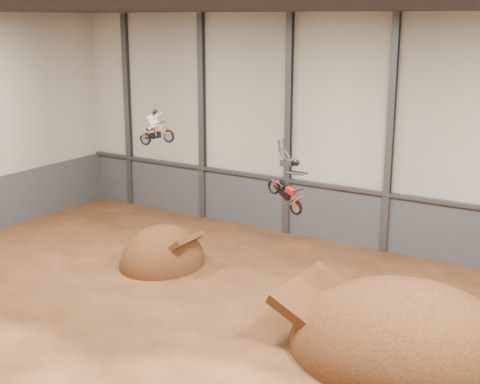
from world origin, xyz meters
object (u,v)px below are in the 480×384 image
object	(u,v)px
landing_ramp	(406,352)
fmx_rider_a	(157,125)
fmx_rider_b	(283,175)
takeoff_ramp	(163,264)

from	to	relation	value
landing_ramp	fmx_rider_a	size ratio (longest dim) A/B	4.54
fmx_rider_b	takeoff_ramp	bearing A→B (deg)	179.36
takeoff_ramp	fmx_rider_a	xyz separation A→B (m)	(0.18, -0.31, 8.07)
landing_ramp	fmx_rider_b	size ratio (longest dim) A/B	3.43
takeoff_ramp	fmx_rider_b	size ratio (longest dim) A/B	1.78
takeoff_ramp	fmx_rider_a	world-z (taller)	fmx_rider_a
fmx_rider_a	landing_ramp	bearing A→B (deg)	-13.62
landing_ramp	fmx_rider_a	distance (m)	17.18
landing_ramp	fmx_rider_b	world-z (taller)	fmx_rider_b
landing_ramp	takeoff_ramp	bearing A→B (deg)	170.06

